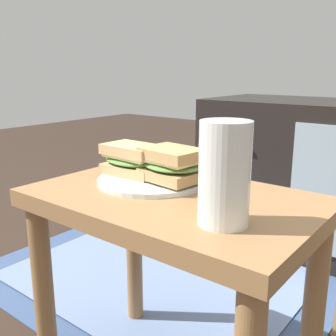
{
  "coord_description": "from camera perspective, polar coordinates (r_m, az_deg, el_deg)",
  "views": [
    {
      "loc": [
        0.45,
        -0.58,
        0.7
      ],
      "look_at": [
        -0.01,
        0.0,
        0.51
      ],
      "focal_mm": 42.19,
      "sensor_mm": 36.0,
      "label": 1
    }
  ],
  "objects": [
    {
      "name": "beer_glass",
      "position": [
        0.61,
        8.15,
        -1.21
      ],
      "size": [
        0.08,
        0.08,
        0.16
      ],
      "color": "silver",
      "rests_on": "side_table"
    },
    {
      "name": "plate",
      "position": [
        0.85,
        -2.35,
        -1.75
      ],
      "size": [
        0.23,
        0.23,
        0.01
      ],
      "primitive_type": "cylinder",
      "color": "silver",
      "rests_on": "side_table"
    },
    {
      "name": "sandwich_front",
      "position": [
        0.87,
        -5.1,
        1.21
      ],
      "size": [
        0.14,
        0.09,
        0.07
      ],
      "color": "tan",
      "rests_on": "plate"
    },
    {
      "name": "tv_cabinet",
      "position": [
        1.64,
        22.44,
        -1.35
      ],
      "size": [
        0.96,
        0.46,
        0.58
      ],
      "color": "black",
      "rests_on": "ground"
    },
    {
      "name": "side_table",
      "position": [
        0.8,
        0.7,
        -9.92
      ],
      "size": [
        0.56,
        0.36,
        0.46
      ],
      "color": "olive",
      "rests_on": "ground"
    },
    {
      "name": "sandwich_back",
      "position": [
        0.8,
        0.57,
        0.54
      ],
      "size": [
        0.14,
        0.11,
        0.07
      ],
      "color": "tan",
      "rests_on": "plate"
    },
    {
      "name": "area_rug",
      "position": [
        1.41,
        -1.37,
        -15.2
      ],
      "size": [
        1.12,
        0.88,
        0.01
      ],
      "color": "#384C72",
      "rests_on": "ground"
    }
  ]
}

